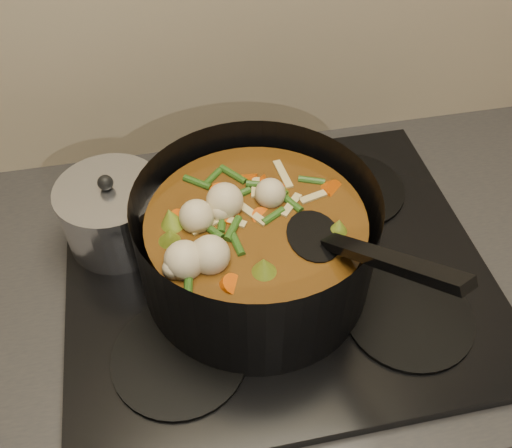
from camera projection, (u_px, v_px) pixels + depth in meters
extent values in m
cube|color=brown|center=(270.00, 409.00, 1.23)|extent=(2.60, 0.60, 0.86)
cube|color=black|center=(275.00, 281.00, 0.89)|extent=(2.64, 0.64, 0.05)
cube|color=black|center=(276.00, 267.00, 0.87)|extent=(0.62, 0.54, 0.02)
cylinder|color=black|center=(180.00, 356.00, 0.75)|extent=(0.18, 0.18, 0.01)
cylinder|color=black|center=(409.00, 315.00, 0.79)|extent=(0.18, 0.18, 0.01)
cylinder|color=black|center=(162.00, 216.00, 0.92)|extent=(0.18, 0.18, 0.01)
cylinder|color=black|center=(351.00, 189.00, 0.97)|extent=(0.18, 0.18, 0.01)
cylinder|color=black|center=(256.00, 240.00, 0.78)|extent=(0.39, 0.39, 0.16)
cylinder|color=black|center=(256.00, 274.00, 0.84)|extent=(0.32, 0.32, 0.01)
cylinder|color=#623610|center=(256.00, 247.00, 0.79)|extent=(0.30, 0.30, 0.11)
cylinder|color=#C15809|center=(288.00, 216.00, 0.76)|extent=(0.03, 0.03, 0.03)
cylinder|color=#C15809|center=(279.00, 184.00, 0.80)|extent=(0.04, 0.04, 0.03)
cylinder|color=#C15809|center=(218.00, 172.00, 0.82)|extent=(0.05, 0.05, 0.03)
cylinder|color=#C15809|center=(211.00, 217.00, 0.76)|extent=(0.04, 0.04, 0.03)
cylinder|color=#C15809|center=(204.00, 262.00, 0.71)|extent=(0.04, 0.04, 0.03)
cylinder|color=#C15809|center=(263.00, 246.00, 0.73)|extent=(0.05, 0.05, 0.03)
cylinder|color=#C15809|center=(311.00, 240.00, 0.73)|extent=(0.04, 0.04, 0.03)
cylinder|color=#C15809|center=(326.00, 193.00, 0.79)|extent=(0.04, 0.04, 0.03)
cylinder|color=#C15809|center=(261.00, 190.00, 0.80)|extent=(0.04, 0.05, 0.03)
cylinder|color=#C15809|center=(207.00, 187.00, 0.80)|extent=(0.04, 0.04, 0.03)
cylinder|color=#C15809|center=(223.00, 226.00, 0.75)|extent=(0.04, 0.03, 0.03)
sphere|color=beige|center=(307.00, 206.00, 0.75)|extent=(0.05, 0.05, 0.05)
sphere|color=beige|center=(243.00, 179.00, 0.79)|extent=(0.05, 0.05, 0.05)
sphere|color=beige|center=(205.00, 225.00, 0.73)|extent=(0.05, 0.05, 0.05)
sphere|color=beige|center=(276.00, 251.00, 0.70)|extent=(0.05, 0.05, 0.05)
sphere|color=beige|center=(303.00, 198.00, 0.76)|extent=(0.05, 0.05, 0.05)
cone|color=olive|center=(284.00, 269.00, 0.69)|extent=(0.04, 0.04, 0.04)
cone|color=olive|center=(319.00, 196.00, 0.77)|extent=(0.04, 0.04, 0.04)
cone|color=olive|center=(226.00, 174.00, 0.80)|extent=(0.04, 0.04, 0.04)
cone|color=olive|center=(192.00, 244.00, 0.72)|extent=(0.04, 0.04, 0.04)
cone|color=olive|center=(299.00, 262.00, 0.70)|extent=(0.04, 0.04, 0.04)
cylinder|color=#2E5218|center=(276.00, 196.00, 0.78)|extent=(0.01, 0.04, 0.01)
cylinder|color=#2E5218|center=(240.00, 163.00, 0.82)|extent=(0.04, 0.04, 0.01)
cylinder|color=#2E5218|center=(200.00, 192.00, 0.78)|extent=(0.04, 0.02, 0.01)
cylinder|color=#2E5218|center=(203.00, 226.00, 0.74)|extent=(0.03, 0.04, 0.01)
cylinder|color=#2E5218|center=(235.00, 242.00, 0.72)|extent=(0.03, 0.04, 0.01)
cylinder|color=#2E5218|center=(277.00, 285.00, 0.68)|extent=(0.04, 0.02, 0.01)
cylinder|color=#2E5218|center=(317.00, 246.00, 0.72)|extent=(0.04, 0.04, 0.01)
cylinder|color=#2E5218|center=(307.00, 209.00, 0.76)|extent=(0.01, 0.04, 0.01)
cylinder|color=#2E5218|center=(275.00, 195.00, 0.78)|extent=(0.04, 0.03, 0.01)
cylinder|color=#2E5218|center=(238.00, 163.00, 0.82)|extent=(0.04, 0.02, 0.01)
cylinder|color=#2E5218|center=(199.00, 193.00, 0.78)|extent=(0.03, 0.04, 0.01)
cylinder|color=#2E5218|center=(203.00, 227.00, 0.74)|extent=(0.03, 0.04, 0.01)
cylinder|color=#2E5218|center=(236.00, 242.00, 0.72)|extent=(0.04, 0.02, 0.01)
cylinder|color=#2E5218|center=(279.00, 284.00, 0.68)|extent=(0.04, 0.04, 0.01)
cylinder|color=#2E5218|center=(318.00, 244.00, 0.72)|extent=(0.01, 0.04, 0.01)
cube|color=tan|center=(201.00, 201.00, 0.77)|extent=(0.05, 0.01, 0.00)
cube|color=tan|center=(214.00, 254.00, 0.71)|extent=(0.02, 0.05, 0.00)
cube|color=tan|center=(291.00, 258.00, 0.70)|extent=(0.05, 0.03, 0.00)
cube|color=tan|center=(314.00, 207.00, 0.76)|extent=(0.04, 0.04, 0.00)
cube|color=tan|center=(259.00, 177.00, 0.81)|extent=(0.03, 0.05, 0.00)
cube|color=tan|center=(200.00, 203.00, 0.77)|extent=(0.05, 0.02, 0.00)
cube|color=tan|center=(216.00, 256.00, 0.71)|extent=(0.01, 0.05, 0.00)
ellipsoid|color=black|center=(314.00, 237.00, 0.73)|extent=(0.07, 0.09, 0.01)
cube|color=black|center=(389.00, 261.00, 0.63)|extent=(0.10, 0.19, 0.12)
cylinder|color=silver|center=(114.00, 217.00, 0.86)|extent=(0.15, 0.15, 0.09)
cylinder|color=silver|center=(108.00, 191.00, 0.82)|extent=(0.16, 0.16, 0.01)
sphere|color=black|center=(105.00, 183.00, 0.81)|extent=(0.02, 0.02, 0.02)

